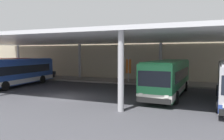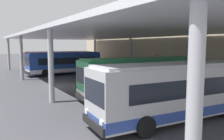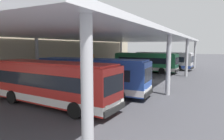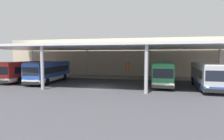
% 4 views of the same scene
% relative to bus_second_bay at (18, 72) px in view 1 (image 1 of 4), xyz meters
% --- Properties ---
extents(ground_plane, '(200.00, 200.00, 0.00)m').
position_rel_bus_second_bay_xyz_m(ground_plane, '(8.84, -3.73, -1.66)').
color(ground_plane, '#3D3D42').
extents(platform_kerb, '(42.00, 4.50, 0.18)m').
position_rel_bus_second_bay_xyz_m(platform_kerb, '(8.84, 8.02, -1.57)').
color(platform_kerb, gray).
rests_on(platform_kerb, ground).
extents(station_building_facade, '(48.00, 1.60, 7.59)m').
position_rel_bus_second_bay_xyz_m(station_building_facade, '(8.84, 11.27, 2.14)').
color(station_building_facade, '#C1B293').
rests_on(station_building_facade, ground).
extents(canopy_shelter, '(40.00, 17.00, 5.55)m').
position_rel_bus_second_bay_xyz_m(canopy_shelter, '(8.84, 1.77, 3.66)').
color(canopy_shelter, silver).
rests_on(canopy_shelter, ground).
extents(bus_second_bay, '(3.12, 10.65, 3.17)m').
position_rel_bus_second_bay_xyz_m(bus_second_bay, '(0.00, 0.00, 0.00)').
color(bus_second_bay, '#284CA8').
rests_on(bus_second_bay, ground).
extents(bus_middle_bay, '(3.18, 10.67, 3.17)m').
position_rel_bus_second_bay_xyz_m(bus_middle_bay, '(17.18, 0.55, 0.00)').
color(bus_middle_bay, '#28844C').
rests_on(bus_middle_bay, ground).
extents(bench_waiting, '(1.80, 0.45, 0.92)m').
position_rel_bus_second_bay_xyz_m(bench_waiting, '(-1.62, 8.08, -0.99)').
color(bench_waiting, '#383D47').
rests_on(bench_waiting, platform_kerb).
extents(trash_bin, '(0.52, 0.52, 0.98)m').
position_rel_bus_second_bay_xyz_m(trash_bin, '(-4.97, 8.26, -0.98)').
color(trash_bin, '#33383D').
rests_on(trash_bin, platform_kerb).
extents(banner_sign, '(0.70, 0.12, 3.20)m').
position_rel_bus_second_bay_xyz_m(banner_sign, '(11.35, 7.21, 0.32)').
color(banner_sign, '#B2B2B7').
rests_on(banner_sign, platform_kerb).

